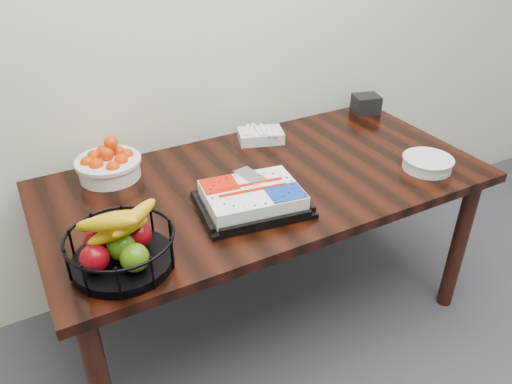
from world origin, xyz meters
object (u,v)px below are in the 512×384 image
fruit_basket (121,246)px  napkin_box (366,104)px  cake_tray (252,198)px  plate_stack (427,163)px  tangerine_bowl (108,161)px  table (265,196)px

fruit_basket → napkin_box: size_ratio=2.58×
cake_tray → fruit_basket: (-0.51, -0.10, 0.04)m
plate_stack → napkin_box: napkin_box is taller
tangerine_bowl → napkin_box: 1.35m
tangerine_bowl → plate_stack: 1.32m
table → tangerine_bowl: tangerine_bowl is taller
napkin_box → plate_stack: bearing=-105.3°
tangerine_bowl → fruit_basket: fruit_basket is taller
tangerine_bowl → plate_stack: size_ratio=1.25×
cake_tray → napkin_box: napkin_box is taller
table → napkin_box: size_ratio=13.79×
fruit_basket → napkin_box: fruit_basket is taller
cake_tray → tangerine_bowl: bearing=130.4°
cake_tray → tangerine_bowl: 0.62m
cake_tray → napkin_box: (0.95, 0.51, 0.01)m
cake_tray → plate_stack: cake_tray is taller
cake_tray → plate_stack: 0.79m
table → fruit_basket: size_ratio=5.34×
table → plate_stack: 0.69m
cake_tray → napkin_box: 1.08m
table → napkin_box: (0.80, 0.35, 0.13)m
cake_tray → fruit_basket: bearing=-168.6°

